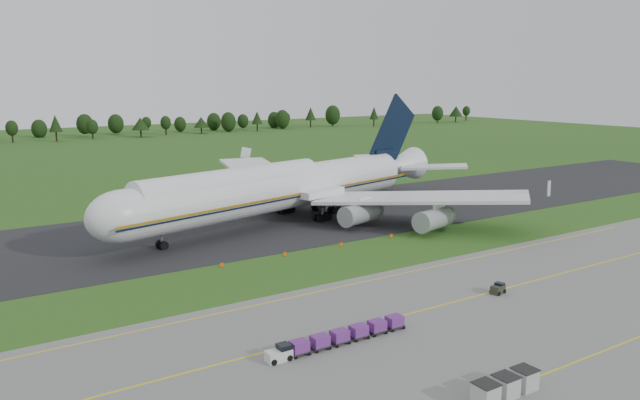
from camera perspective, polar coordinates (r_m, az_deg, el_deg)
ground at (r=89.35m, az=-1.50°, el=-6.18°), size 600.00×600.00×0.00m
apron at (r=64.70m, az=14.94°, el=-13.38°), size 300.00×52.00×0.06m
taxiway at (r=113.33m, az=-8.94°, el=-2.60°), size 300.00×40.00×0.08m
apron_markings at (r=69.13m, az=10.55°, el=-11.54°), size 300.00×30.20×0.01m
tree_line at (r=296.78m, az=-23.80°, el=6.12°), size 530.97×22.48×11.78m
aircraft at (r=116.70m, az=-3.27°, el=1.22°), size 83.04×78.43×23.31m
baggage_train at (r=64.16m, az=1.58°, el=-12.42°), size 16.39×1.49×1.43m
utility_cart at (r=81.59m, az=15.95°, el=-7.87°), size 2.07×1.48×1.03m
uld_row at (r=56.80m, az=16.61°, el=-15.98°), size 6.67×1.87×1.85m
edge_markers at (r=97.54m, az=-0.57°, el=-4.54°), size 31.69×0.30×0.60m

